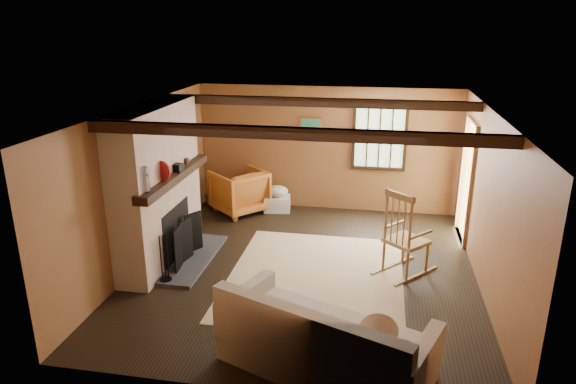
% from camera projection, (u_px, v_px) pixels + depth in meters
% --- Properties ---
extents(ground, '(5.50, 5.50, 0.00)m').
position_uv_depth(ground, '(304.00, 269.00, 7.72)').
color(ground, black).
rests_on(ground, ground).
extents(room_envelope, '(5.02, 5.52, 2.44)m').
position_uv_depth(room_envelope, '(323.00, 161.00, 7.40)').
color(room_envelope, brown).
rests_on(room_envelope, ground).
extents(fireplace, '(1.02, 2.30, 2.40)m').
position_uv_depth(fireplace, '(160.00, 191.00, 7.75)').
color(fireplace, '#B05F44').
rests_on(fireplace, ground).
extents(rug, '(2.50, 3.00, 0.01)m').
position_uv_depth(rug, '(316.00, 276.00, 7.50)').
color(rug, tan).
rests_on(rug, ground).
extents(rocking_chair, '(0.99, 1.03, 1.30)m').
position_uv_depth(rocking_chair, '(404.00, 239.00, 7.44)').
color(rocking_chair, tan).
rests_on(rocking_chair, ground).
extents(sofa, '(2.43, 1.74, 0.90)m').
position_uv_depth(sofa, '(323.00, 346.00, 5.37)').
color(sofa, beige).
rests_on(sofa, ground).
extents(firewood_pile, '(0.72, 0.13, 0.26)m').
position_uv_depth(firewood_pile, '(223.00, 200.00, 10.32)').
color(firewood_pile, brown).
rests_on(firewood_pile, ground).
extents(laundry_basket, '(0.55, 0.45, 0.30)m').
position_uv_depth(laundry_basket, '(277.00, 204.00, 10.06)').
color(laundry_basket, white).
rests_on(laundry_basket, ground).
extents(basket_pillow, '(0.51, 0.45, 0.21)m').
position_uv_depth(basket_pillow, '(277.00, 191.00, 9.98)').
color(basket_pillow, beige).
rests_on(basket_pillow, laundry_basket).
extents(armchair, '(1.29, 1.29, 0.85)m').
position_uv_depth(armchair, '(239.00, 191.00, 9.93)').
color(armchair, '#BF6026').
rests_on(armchair, ground).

